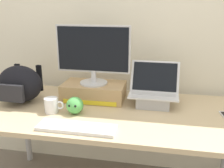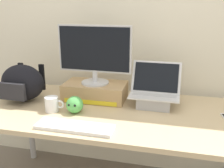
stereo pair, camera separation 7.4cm
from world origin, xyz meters
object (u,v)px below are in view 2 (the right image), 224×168
Objects in this scene: messenger_backpack at (22,83)px; desktop_monitor at (94,53)px; plush_toy at (75,105)px; open_laptop at (154,96)px; coffee_mug at (52,104)px; external_keyboard at (75,127)px; toner_box_yellow at (95,91)px.

desktop_monitor is at bearing 17.17° from messenger_backpack.
desktop_monitor is at bearing 78.31° from plush_toy.
plush_toy is at bearing -152.69° from open_laptop.
desktop_monitor is 0.45m from coffee_mug.
open_laptop is 0.61m from external_keyboard.
open_laptop reaches higher than messenger_backpack.
coffee_mug is at bearing 140.06° from external_keyboard.
toner_box_yellow is 1.32× the size of open_laptop.
external_keyboard is 1.38× the size of messenger_backpack.
messenger_backpack is (-0.50, -0.14, 0.07)m from toner_box_yellow.
toner_box_yellow is 0.27m from plush_toy.
toner_box_yellow is at bearing 89.71° from desktop_monitor.
plush_toy is at bearing -101.64° from toner_box_yellow.
messenger_backpack reaches higher than toner_box_yellow.
toner_box_yellow reaches higher than plush_toy.
toner_box_yellow is 0.85× the size of desktop_monitor.
messenger_backpack is 2.96× the size of plush_toy.
toner_box_yellow is 4.05× the size of plush_toy.
messenger_backpack is (-0.93, -0.11, 0.06)m from open_laptop.
messenger_backpack is at bearing 154.07° from coffee_mug.
plush_toy is at bearing -14.55° from messenger_backpack.
toner_box_yellow is 1.37× the size of messenger_backpack.
coffee_mug reaches higher than external_keyboard.
plush_toy reaches higher than coffee_mug.
desktop_monitor reaches higher than messenger_backpack.
toner_box_yellow reaches higher than coffee_mug.
desktop_monitor is 0.51m from open_laptop.
messenger_backpack is (-0.52, 0.34, 0.12)m from external_keyboard.
toner_box_yellow is at bearing 53.77° from coffee_mug.
open_laptop reaches higher than plush_toy.
open_laptop is 3.06× the size of plush_toy.
messenger_backpack is 0.34m from coffee_mug.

